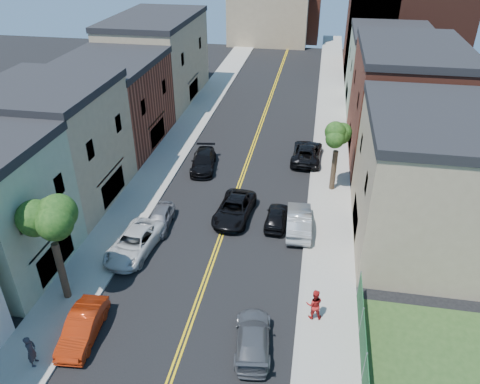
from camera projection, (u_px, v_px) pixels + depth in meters
The scene contains 26 objects.
sidewalk_left at pixel (185, 131), 50.17m from camera, with size 3.20×100.00×0.15m, color gray.
sidewalk_right at pixel (332, 141), 47.81m from camera, with size 3.20×100.00×0.15m, color gray.
curb_left at pixel (201, 132), 49.91m from camera, with size 0.30×100.00×0.15m, color gray.
curb_right at pixel (315, 140), 48.07m from camera, with size 0.30×100.00×0.15m, color gray.
bldg_left_tan_near at pixel (54, 148), 36.13m from camera, with size 9.00×10.00×9.00m, color #998466.
bldg_left_brick at pixel (112, 105), 45.69m from camera, with size 9.00×12.00×8.00m, color brown.
bldg_left_tan_far at pixel (157, 61), 57.14m from camera, with size 9.00×16.00×9.50m, color #998466.
bldg_right_tan at pixel (429, 185), 31.10m from camera, with size 9.00×12.00×9.00m, color #998466.
bldg_right_brick at pixel (404, 106), 42.69m from camera, with size 9.00×14.00×10.00m, color brown.
bldg_right_palegrn at pixel (388, 71), 54.91m from camera, with size 9.00×12.00×8.50m, color gray.
church at pixel (398, 22), 65.77m from camera, with size 16.20×14.20×22.60m.
backdrop_left at pixel (269, 9), 82.07m from camera, with size 14.00×8.00×12.00m, color #998466.
backdrop_center at pixel (293, 12), 85.37m from camera, with size 10.00×8.00×10.00m, color brown.
tree_left_mid at pixel (46, 207), 24.85m from camera, with size 5.20×5.20×9.29m.
tree_right_far at pixel (339, 127), 36.45m from camera, with size 4.40×4.40×8.03m.
red_sedan at pixel (83, 327), 25.23m from camera, with size 1.55×4.46×1.47m, color #AB280B.
white_pickup at pixel (134, 243), 31.70m from camera, with size 2.53×5.49×1.52m, color silver.
grey_car_left at pixel (160, 218), 34.40m from camera, with size 1.64×4.09×1.39m, color slate.
black_car_left at pixel (203, 161), 42.38m from camera, with size 2.09×5.13×1.49m, color black.
grey_car_right at pixel (253, 338), 24.65m from camera, with size 1.89×4.66×1.35m, color #505257.
black_car_right at pixel (276, 217), 34.65m from camera, with size 1.58×3.92×1.34m, color black.
silver_car_right at pixel (299, 221), 33.92m from camera, with size 1.75×5.02×1.65m, color #999CA0.
dark_car_right_far at pixel (307, 152), 43.84m from camera, with size 2.66×5.76×1.60m, color black.
black_suv_lane at pixel (234, 209), 35.41m from camera, with size 2.50×5.42×1.51m, color black.
pedestrian_left at pixel (31, 351), 23.39m from camera, with size 0.69×0.45×1.89m, color #25242B.
pedestrian_right at pixel (314, 304), 26.15m from camera, with size 0.96×0.75×1.98m, color red.
Camera 1 is at (6.10, -4.77, 20.02)m, focal length 34.49 mm.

